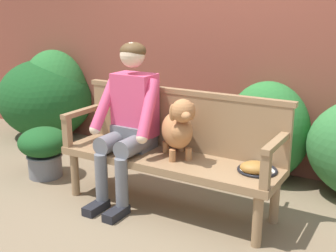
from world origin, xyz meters
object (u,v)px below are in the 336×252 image
Objects in this scene: potted_plant at (44,148)px; person_seated at (129,117)px; baseball_glove at (255,168)px; dog_on_bench at (178,128)px; tennis_racket at (258,169)px; garden_bench at (168,163)px.

person_seated is at bearing 0.77° from potted_plant.
person_seated is 1.09m from baseball_glove.
dog_on_bench reaches higher than tennis_racket.
potted_plant is at bearing -178.40° from dog_on_bench.
tennis_racket is at bearing 72.49° from baseball_glove.
tennis_racket is at bearing 3.19° from potted_plant.
dog_on_bench is at bearing 157.80° from baseball_glove.
potted_plant reaches higher than garden_bench.
potted_plant is at bearing -179.23° from person_seated.
person_seated is at bearing -177.92° from garden_bench.
dog_on_bench reaches higher than potted_plant.
tennis_racket is at bearing 7.11° from garden_bench.
baseball_glove reaches higher than tennis_racket.
tennis_racket is (0.71, 0.09, 0.07)m from garden_bench.
garden_bench is 1.36m from potted_plant.
person_seated reaches higher than tennis_racket.
person_seated reaches higher than baseball_glove.
tennis_racket is 2.61× the size of baseball_glove.
dog_on_bench is (0.09, 0.01, 0.30)m from garden_bench.
garden_bench is at bearing 158.96° from baseball_glove.
garden_bench is at bearing 2.08° from person_seated.
dog_on_bench is 2.24× the size of baseball_glove.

